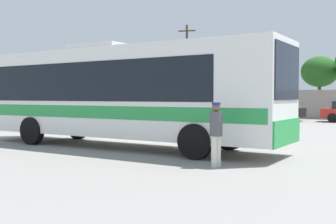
# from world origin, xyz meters

# --- Properties ---
(ground_plane) EXTENTS (300.00, 300.00, 0.00)m
(ground_plane) POSITION_xyz_m (0.00, 10.00, 0.00)
(ground_plane) COLOR gray
(perimeter_wall) EXTENTS (80.00, 0.30, 2.37)m
(perimeter_wall) POSITION_xyz_m (0.00, 22.56, 1.18)
(perimeter_wall) COLOR #9E998C
(perimeter_wall) RESTS_ON ground_plane
(coach_bus_white_green) EXTENTS (12.11, 2.90, 3.73)m
(coach_bus_white_green) POSITION_xyz_m (1.00, -0.57, 1.99)
(coach_bus_white_green) COLOR white
(coach_bus_white_green) RESTS_ON ground_plane
(attendant_by_bus_door) EXTENTS (0.42, 0.42, 1.67)m
(attendant_by_bus_door) POSITION_xyz_m (5.87, -2.70, 0.95)
(attendant_by_bus_door) COLOR silver
(attendant_by_bus_door) RESTS_ON ground_plane
(vendor_umbrella_near_gate_orange) EXTENTS (1.90, 1.90, 2.20)m
(vendor_umbrella_near_gate_orange) POSITION_xyz_m (-10.65, 5.90, 1.87)
(vendor_umbrella_near_gate_orange) COLOR gray
(vendor_umbrella_near_gate_orange) RESTS_ON ground_plane
(parked_car_leftmost_red) EXTENTS (4.22, 2.09, 1.40)m
(parked_car_leftmost_red) POSITION_xyz_m (-11.43, 19.29, 0.75)
(parked_car_leftmost_red) COLOR red
(parked_car_leftmost_red) RESTS_ON ground_plane
(parked_car_second_maroon) EXTENTS (4.35, 2.10, 1.47)m
(parked_car_second_maroon) POSITION_xyz_m (-5.23, 18.36, 0.78)
(parked_car_second_maroon) COLOR maroon
(parked_car_second_maroon) RESTS_ON ground_plane
(parked_car_third_black) EXTENTS (4.68, 2.16, 1.51)m
(parked_car_third_black) POSITION_xyz_m (0.92, 18.42, 0.80)
(parked_car_third_black) COLOR black
(parked_car_third_black) RESTS_ON ground_plane
(utility_pole_far) EXTENTS (1.76, 0.64, 9.13)m
(utility_pole_far) POSITION_xyz_m (-9.86, 24.78, 4.75)
(utility_pole_far) COLOR #4C3823
(utility_pole_far) RESTS_ON ground_plane
(roadside_tree_left) EXTENTS (5.06, 5.06, 7.49)m
(roadside_tree_left) POSITION_xyz_m (-15.69, 28.63, 5.33)
(roadside_tree_left) COLOR brown
(roadside_tree_left) RESTS_ON ground_plane
(roadside_tree_midleft) EXTENTS (4.19, 4.19, 5.85)m
(roadside_tree_midleft) POSITION_xyz_m (-5.96, 24.74, 4.06)
(roadside_tree_midleft) COLOR brown
(roadside_tree_midleft) RESTS_ON ground_plane
(roadside_tree_midright) EXTENTS (3.43, 3.43, 5.64)m
(roadside_tree_midright) POSITION_xyz_m (2.47, 28.42, 4.16)
(roadside_tree_midright) COLOR brown
(roadside_tree_midright) RESTS_ON ground_plane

